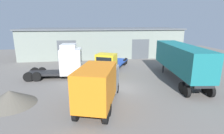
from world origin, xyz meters
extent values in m
plane|color=slate|center=(0.00, 0.00, 0.00)|extent=(60.00, 60.00, 0.00)
cube|color=gray|center=(0.00, 18.96, 2.61)|extent=(29.79, 9.92, 5.21)
cube|color=#565B60|center=(0.00, 18.96, 5.34)|extent=(30.29, 10.42, 0.25)
cube|color=#4C5156|center=(-6.55, 14.03, 1.80)|extent=(3.20, 0.08, 3.60)
cube|color=#4C5156|center=(6.55, 14.03, 1.80)|extent=(3.20, 0.08, 3.60)
cube|color=silver|center=(-5.09, 4.35, 2.04)|extent=(2.54, 2.63, 2.99)
cube|color=silver|center=(-5.29, 4.36, 3.81)|extent=(1.79, 2.19, 0.60)
cube|color=black|center=(-3.92, 4.28, 2.63)|extent=(0.20, 2.10, 1.08)
cube|color=#232326|center=(-8.31, 4.53, 0.66)|extent=(4.16, 2.22, 0.24)
cylinder|color=#B2B2B7|center=(-7.66, 5.49, 0.49)|extent=(1.13, 0.62, 0.56)
cylinder|color=black|center=(-4.43, 5.41, 0.54)|extent=(1.10, 0.36, 1.08)
cylinder|color=black|center=(-4.55, 3.22, 0.54)|extent=(1.10, 0.36, 1.08)
cylinder|color=black|center=(-8.87, 5.66, 0.54)|extent=(1.10, 0.36, 1.08)
cylinder|color=black|center=(-9.00, 3.47, 0.54)|extent=(1.10, 0.36, 1.08)
cylinder|color=black|center=(-9.77, 5.71, 0.54)|extent=(1.10, 0.36, 1.08)
cylinder|color=black|center=(-9.90, 3.52, 0.54)|extent=(1.10, 0.36, 1.08)
cube|color=#197075|center=(7.24, 1.38, 2.73)|extent=(3.80, 11.10, 2.76)
cube|color=#232326|center=(7.24, 1.38, 1.23)|extent=(3.06, 11.01, 0.24)
cube|color=#232326|center=(6.84, 4.69, 0.56)|extent=(0.18, 0.18, 1.11)
cube|color=#232326|center=(8.43, 4.50, 0.56)|extent=(0.18, 0.18, 1.11)
cylinder|color=black|center=(5.71, -2.10, 0.54)|extent=(0.43, 1.10, 1.07)
cylinder|color=black|center=(7.89, -2.37, 0.54)|extent=(0.43, 1.10, 1.07)
cylinder|color=black|center=(5.59, -3.09, 0.54)|extent=(0.43, 1.10, 1.07)
cylinder|color=black|center=(7.77, -3.36, 0.54)|extent=(0.43, 1.10, 1.07)
cube|color=gray|center=(-1.63, -1.27, 1.57)|extent=(2.86, 2.54, 2.20)
cube|color=black|center=(-1.35, -0.40, 1.96)|extent=(1.95, 0.69, 0.88)
cube|color=orange|center=(-2.60, -4.34, 2.06)|extent=(3.66, 5.04, 2.68)
cylinder|color=black|center=(-2.50, -0.53, 0.47)|extent=(0.57, 0.98, 0.94)
cylinder|color=black|center=(-0.49, -1.16, 0.47)|extent=(0.57, 0.98, 0.94)
cylinder|color=black|center=(-3.81, -4.65, 0.47)|extent=(0.57, 0.98, 0.94)
cylinder|color=black|center=(-1.81, -5.29, 0.47)|extent=(0.57, 0.98, 0.94)
cylinder|color=black|center=(-4.11, -5.60, 0.47)|extent=(0.57, 0.98, 0.94)
cylinder|color=black|center=(-2.11, -6.24, 0.47)|extent=(0.57, 0.98, 0.94)
cube|color=yellow|center=(-0.75, 5.14, 1.58)|extent=(3.00, 2.77, 2.20)
cube|color=black|center=(-1.16, 4.32, 1.98)|extent=(1.84, 0.97, 0.88)
cube|color=#2347A3|center=(1.04, 8.75, 0.66)|extent=(4.89, 6.59, 0.20)
cube|color=#232326|center=(-0.29, 6.07, 1.21)|extent=(2.20, 1.18, 1.10)
cylinder|color=black|center=(-0.01, 4.27, 0.48)|extent=(0.70, 0.99, 0.96)
cylinder|color=black|center=(-1.89, 5.21, 0.48)|extent=(0.70, 0.99, 0.96)
cylinder|color=black|center=(2.64, 9.61, 0.48)|extent=(0.70, 0.99, 0.96)
cylinder|color=black|center=(0.76, 10.55, 0.48)|extent=(0.70, 0.99, 0.96)
cylinder|color=black|center=(3.09, 10.51, 0.48)|extent=(0.70, 0.99, 0.96)
cylinder|color=black|center=(1.21, 11.44, 0.48)|extent=(0.70, 0.99, 0.96)
cone|color=#565147|center=(-9.56, -2.32, 0.61)|extent=(4.09, 4.09, 1.22)
camera|label=1|loc=(-3.23, -16.60, 6.58)|focal=28.00mm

